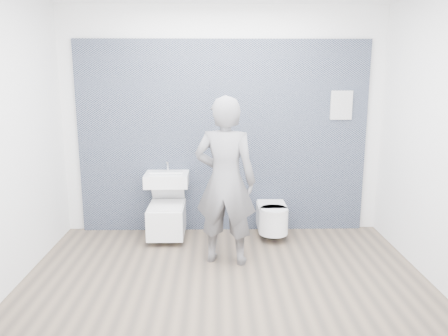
{
  "coord_description": "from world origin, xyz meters",
  "views": [
    {
      "loc": [
        -0.09,
        -3.96,
        1.98
      ],
      "look_at": [
        0.0,
        0.6,
        1.0
      ],
      "focal_mm": 35.0,
      "sensor_mm": 36.0,
      "label": 1
    }
  ],
  "objects_px": {
    "washbasin": "(167,179)",
    "toilet_square": "(167,217)",
    "visitor": "(225,181)",
    "toilet_rounded": "(272,218)"
  },
  "relations": [
    {
      "from": "washbasin",
      "to": "toilet_square",
      "type": "distance_m",
      "value": 0.47
    },
    {
      "from": "toilet_square",
      "to": "visitor",
      "type": "height_order",
      "value": "visitor"
    },
    {
      "from": "washbasin",
      "to": "toilet_square",
      "type": "xyz_separation_m",
      "value": [
        -0.0,
        -0.11,
        -0.46
      ]
    },
    {
      "from": "washbasin",
      "to": "toilet_rounded",
      "type": "distance_m",
      "value": 1.38
    },
    {
      "from": "visitor",
      "to": "toilet_rounded",
      "type": "bearing_deg",
      "value": -119.21
    },
    {
      "from": "washbasin",
      "to": "visitor",
      "type": "bearing_deg",
      "value": -48.5
    },
    {
      "from": "washbasin",
      "to": "toilet_rounded",
      "type": "xyz_separation_m",
      "value": [
        1.29,
        -0.1,
        -0.47
      ]
    },
    {
      "from": "toilet_square",
      "to": "toilet_rounded",
      "type": "bearing_deg",
      "value": 0.34
    },
    {
      "from": "toilet_rounded",
      "to": "washbasin",
      "type": "bearing_deg",
      "value": 175.49
    },
    {
      "from": "washbasin",
      "to": "toilet_square",
      "type": "height_order",
      "value": "washbasin"
    }
  ]
}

